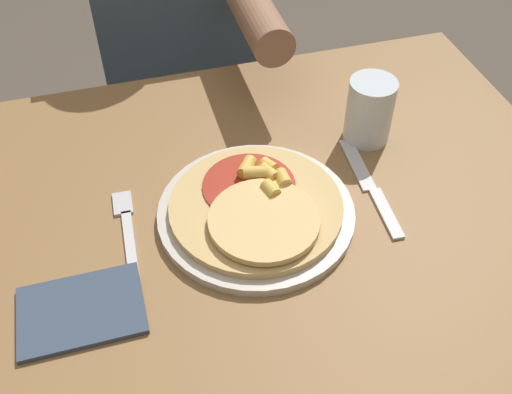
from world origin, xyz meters
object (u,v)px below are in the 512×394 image
fork (127,229)px  knife (371,187)px  drinking_glass (370,111)px  person_diner (177,30)px  pizza (258,206)px  dining_table (237,274)px  plate (256,213)px

fork → knife: bearing=-2.7°
drinking_glass → fork: bearing=-166.5°
fork → person_diner: size_ratio=0.15×
fork → knife: same height
knife → pizza: bearing=-176.5°
dining_table → knife: bearing=3.8°
dining_table → knife: (0.22, 0.01, 0.12)m
dining_table → person_diner: bearing=87.3°
dining_table → pizza: pizza is taller
fork → drinking_glass: bearing=13.5°
fork → person_diner: 0.64m
dining_table → drinking_glass: (0.26, 0.13, 0.17)m
knife → fork: bearing=177.3°
pizza → person_diner: bearing=90.4°
fork → drinking_glass: drinking_glass is taller
plate → pizza: bearing=-69.8°
fork → knife: 0.37m
person_diner → drinking_glass: bearing=-66.0°
plate → fork: size_ratio=1.63×
knife → drinking_glass: 0.13m
drinking_glass → knife: bearing=-109.2°
dining_table → pizza: (0.03, 0.00, 0.14)m
plate → drinking_glass: 0.26m
drinking_glass → dining_table: bearing=-153.1°
plate → drinking_glass: size_ratio=2.63×
dining_table → person_diner: size_ratio=0.91×
dining_table → knife: 0.25m
dining_table → drinking_glass: bearing=26.9°
pizza → fork: pizza is taller
knife → drinking_glass: size_ratio=2.03×
plate → person_diner: 0.64m
fork → drinking_glass: (0.41, 0.10, 0.05)m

